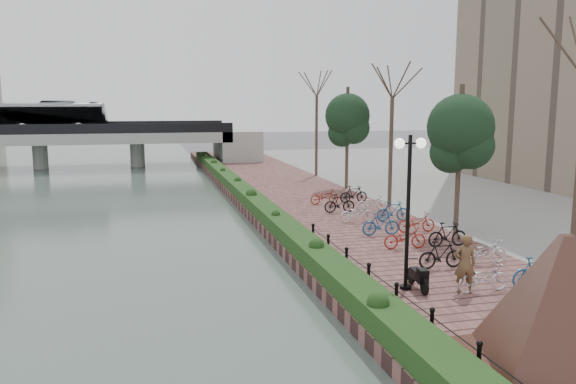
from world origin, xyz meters
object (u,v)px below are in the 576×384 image
object	(u,v)px
granite_monument	(562,304)
lamppost	(409,179)
pedestrian	(465,264)
motorcycle	(418,276)

from	to	relation	value
granite_monument	lamppost	world-z (taller)	lamppost
granite_monument	lamppost	xyz separation A→B (m)	(-0.66, 5.85, 1.91)
granite_monument	pedestrian	distance (m)	5.19
motorcycle	pedestrian	size ratio (longest dim) A/B	0.75
pedestrian	granite_monument	bearing A→B (deg)	97.08
lamppost	pedestrian	size ratio (longest dim) A/B	2.62
lamppost	motorcycle	size ratio (longest dim) A/B	3.49
lamppost	motorcycle	distance (m)	3.03
granite_monument	lamppost	size ratio (longest dim) A/B	1.15
granite_monument	motorcycle	bearing A→B (deg)	93.16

